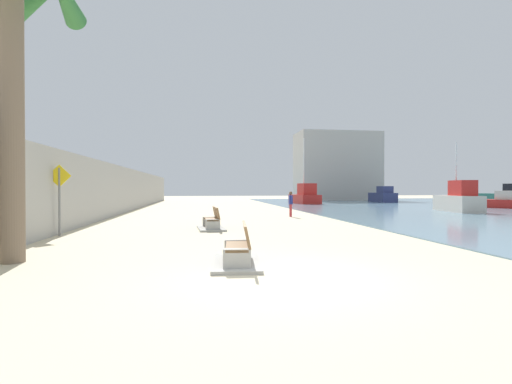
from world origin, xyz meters
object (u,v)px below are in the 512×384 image
(boat_far_right, at_px, (459,200))
(boat_far_left, at_px, (505,202))
(boat_outer, at_px, (512,195))
(boat_nearest, at_px, (305,196))
(person_walking, at_px, (291,202))
(palm_tree, at_px, (11,22))
(pedestrian_sign, at_px, (59,192))
(bench_far, at_px, (212,224))
(boat_distant, at_px, (383,196))
(bench_near, at_px, (238,255))

(boat_far_right, relative_size, boat_far_left, 0.88)
(boat_outer, bearing_deg, boat_nearest, -179.48)
(person_walking, xyz_separation_m, boat_outer, (32.98, 18.64, -0.04))
(palm_tree, relative_size, pedestrian_sign, 2.94)
(boat_far_left, bearing_deg, boat_far_right, -152.25)
(bench_far, bearing_deg, boat_outer, 33.30)
(bench_far, height_order, boat_far_right, boat_far_right)
(boat_distant, relative_size, pedestrian_sign, 1.89)
(pedestrian_sign, bearing_deg, palm_tree, -82.01)
(bench_near, relative_size, boat_far_left, 0.36)
(palm_tree, bearing_deg, boat_outer, 36.23)
(palm_tree, xyz_separation_m, pedestrian_sign, (-0.71, 5.09, -4.13))
(boat_far_right, bearing_deg, boat_nearest, 115.18)
(person_walking, bearing_deg, pedestrian_sign, -144.05)
(boat_far_left, distance_m, pedestrian_sign, 35.07)
(pedestrian_sign, bearing_deg, bench_far, 14.34)
(bench_near, relative_size, bench_far, 1.00)
(boat_distant, bearing_deg, pedestrian_sign, -133.67)
(person_walking, relative_size, boat_outer, 0.22)
(person_walking, relative_size, boat_far_right, 0.30)
(boat_outer, bearing_deg, boat_far_right, -140.54)
(person_walking, bearing_deg, boat_far_left, 17.45)
(palm_tree, height_order, boat_far_left, palm_tree)
(boat_nearest, bearing_deg, person_walking, -108.66)
(person_walking, xyz_separation_m, boat_nearest, (6.21, 18.40, -0.03))
(bench_near, relative_size, pedestrian_sign, 0.82)
(person_walking, bearing_deg, bench_near, -108.57)
(bench_near, relative_size, boat_nearest, 0.29)
(bench_far, bearing_deg, boat_nearest, 65.46)
(boat_far_right, bearing_deg, pedestrian_sign, -156.68)
(boat_outer, xyz_separation_m, pedestrian_sign, (-43.79, -26.48, 0.79))
(boat_far_right, height_order, boat_distant, boat_far_right)
(boat_distant, height_order, boat_outer, boat_outer)
(palm_tree, relative_size, person_walking, 4.95)
(bench_far, xyz_separation_m, boat_far_left, (26.22, 13.02, 0.36))
(boat_far_left, bearing_deg, boat_nearest, 141.73)
(person_walking, distance_m, boat_outer, 37.89)
(person_walking, distance_m, boat_distant, 27.70)
(boat_outer, bearing_deg, person_walking, -150.53)
(boat_far_right, distance_m, boat_distant, 19.30)
(boat_distant, relative_size, boat_far_left, 0.84)
(bench_near, distance_m, bench_far, 7.67)
(bench_far, height_order, boat_distant, boat_distant)
(boat_far_right, xyz_separation_m, boat_far_left, (7.52, 3.95, -0.32))
(boat_distant, bearing_deg, boat_far_right, -101.09)
(bench_far, relative_size, pedestrian_sign, 0.81)
(boat_distant, bearing_deg, boat_far_left, -75.75)
(person_walking, bearing_deg, boat_distant, 51.32)
(boat_nearest, bearing_deg, boat_far_left, -38.27)
(boat_distant, distance_m, pedestrian_sign, 40.74)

